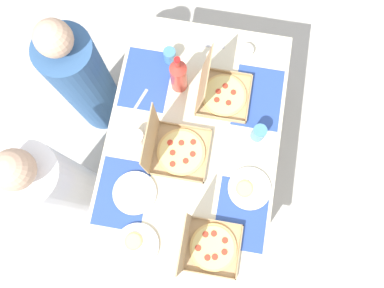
{
  "coord_description": "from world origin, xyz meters",
  "views": [
    {
      "loc": [
        -0.44,
        -0.07,
        2.67
      ],
      "look_at": [
        0.0,
        0.0,
        0.73
      ],
      "focal_mm": 34.6,
      "sensor_mm": 36.0,
      "label": 1
    }
  ],
  "objects_px": {
    "cup_dark": "(170,56)",
    "condiment_bowl": "(246,51)",
    "plate_near_left": "(135,193)",
    "diner_left_seat": "(59,185)",
    "soda_bottle": "(179,76)",
    "pizza_box_center": "(207,246)",
    "cup_clear_right": "(259,133)",
    "diner_right_seat": "(86,82)",
    "plate_middle": "(249,188)",
    "pizza_box_corner_right": "(175,150)",
    "plate_far_left": "(137,245)",
    "cup_clear_left": "(137,138)",
    "pizza_box_edge_far": "(220,92)"
  },
  "relations": [
    {
      "from": "cup_dark",
      "to": "condiment_bowl",
      "type": "distance_m",
      "value": 0.43
    },
    {
      "from": "plate_near_left",
      "to": "diner_left_seat",
      "type": "xyz_separation_m",
      "value": [
        -0.01,
        0.48,
        -0.21
      ]
    },
    {
      "from": "diner_left_seat",
      "to": "soda_bottle",
      "type": "bearing_deg",
      "value": -42.95
    },
    {
      "from": "cup_dark",
      "to": "diner_left_seat",
      "type": "distance_m",
      "value": 0.98
    },
    {
      "from": "pizza_box_center",
      "to": "soda_bottle",
      "type": "relative_size",
      "value": 0.94
    },
    {
      "from": "pizza_box_center",
      "to": "cup_clear_right",
      "type": "height_order",
      "value": "pizza_box_center"
    },
    {
      "from": "cup_clear_right",
      "to": "condiment_bowl",
      "type": "height_order",
      "value": "cup_clear_right"
    },
    {
      "from": "diner_left_seat",
      "to": "diner_right_seat",
      "type": "relative_size",
      "value": 1.02
    },
    {
      "from": "cup_clear_right",
      "to": "diner_right_seat",
      "type": "xyz_separation_m",
      "value": [
        0.22,
        1.06,
        -0.26
      ]
    },
    {
      "from": "plate_near_left",
      "to": "plate_middle",
      "type": "bearing_deg",
      "value": -78.07
    },
    {
      "from": "cup_clear_right",
      "to": "diner_left_seat",
      "type": "relative_size",
      "value": 0.09
    },
    {
      "from": "soda_bottle",
      "to": "cup_clear_right",
      "type": "bearing_deg",
      "value": -114.89
    },
    {
      "from": "pizza_box_center",
      "to": "pizza_box_corner_right",
      "type": "bearing_deg",
      "value": 28.39
    },
    {
      "from": "plate_near_left",
      "to": "pizza_box_corner_right",
      "type": "bearing_deg",
      "value": -33.25
    },
    {
      "from": "pizza_box_corner_right",
      "to": "soda_bottle",
      "type": "bearing_deg",
      "value": 6.49
    },
    {
      "from": "cup_clear_right",
      "to": "condiment_bowl",
      "type": "distance_m",
      "value": 0.49
    },
    {
      "from": "cup_clear_right",
      "to": "diner_left_seat",
      "type": "bearing_deg",
      "value": 111.94
    },
    {
      "from": "plate_middle",
      "to": "cup_clear_right",
      "type": "distance_m",
      "value": 0.3
    },
    {
      "from": "plate_middle",
      "to": "diner_right_seat",
      "type": "height_order",
      "value": "diner_right_seat"
    },
    {
      "from": "cup_clear_right",
      "to": "pizza_box_corner_right",
      "type": "bearing_deg",
      "value": 110.97
    },
    {
      "from": "plate_far_left",
      "to": "soda_bottle",
      "type": "bearing_deg",
      "value": -3.92
    },
    {
      "from": "soda_bottle",
      "to": "cup_clear_left",
      "type": "distance_m",
      "value": 0.39
    },
    {
      "from": "pizza_box_center",
      "to": "cup_dark",
      "type": "bearing_deg",
      "value": 20.6
    },
    {
      "from": "pizza_box_center",
      "to": "diner_right_seat",
      "type": "distance_m",
      "value": 1.25
    },
    {
      "from": "diner_right_seat",
      "to": "pizza_box_center",
      "type": "bearing_deg",
      "value": -133.18
    },
    {
      "from": "pizza_box_center",
      "to": "condiment_bowl",
      "type": "xyz_separation_m",
      "value": [
        1.09,
        -0.05,
        -0.03
      ]
    },
    {
      "from": "plate_middle",
      "to": "plate_near_left",
      "type": "bearing_deg",
      "value": 101.93
    },
    {
      "from": "pizza_box_center",
      "to": "diner_left_seat",
      "type": "distance_m",
      "value": 0.94
    },
    {
      "from": "plate_near_left",
      "to": "soda_bottle",
      "type": "xyz_separation_m",
      "value": [
        0.63,
        -0.12,
        0.12
      ]
    },
    {
      "from": "pizza_box_edge_far",
      "to": "plate_middle",
      "type": "distance_m",
      "value": 0.54
    },
    {
      "from": "plate_near_left",
      "to": "diner_right_seat",
      "type": "bearing_deg",
      "value": 36.94
    },
    {
      "from": "pizza_box_edge_far",
      "to": "cup_clear_right",
      "type": "height_order",
      "value": "pizza_box_edge_far"
    },
    {
      "from": "pizza_box_edge_far",
      "to": "cup_clear_left",
      "type": "xyz_separation_m",
      "value": [
        -0.32,
        0.39,
        -0.01
      ]
    },
    {
      "from": "plate_far_left",
      "to": "diner_left_seat",
      "type": "height_order",
      "value": "diner_left_seat"
    },
    {
      "from": "soda_bottle",
      "to": "condiment_bowl",
      "type": "xyz_separation_m",
      "value": [
        0.26,
        -0.34,
        -0.11
      ]
    },
    {
      "from": "plate_middle",
      "to": "cup_clear_right",
      "type": "relative_size",
      "value": 2.07
    },
    {
      "from": "plate_far_left",
      "to": "cup_dark",
      "type": "distance_m",
      "value": 1.03
    },
    {
      "from": "diner_right_seat",
      "to": "plate_near_left",
      "type": "bearing_deg",
      "value": -143.06
    },
    {
      "from": "pizza_box_corner_right",
      "to": "plate_middle",
      "type": "relative_size",
      "value": 1.45
    },
    {
      "from": "plate_near_left",
      "to": "plate_middle",
      "type": "xyz_separation_m",
      "value": [
        0.12,
        -0.58,
        0.0
      ]
    },
    {
      "from": "pizza_box_edge_far",
      "to": "plate_far_left",
      "type": "relative_size",
      "value": 1.41
    },
    {
      "from": "pizza_box_edge_far",
      "to": "plate_far_left",
      "type": "xyz_separation_m",
      "value": [
        -0.86,
        0.29,
        -0.04
      ]
    },
    {
      "from": "soda_bottle",
      "to": "diner_left_seat",
      "type": "xyz_separation_m",
      "value": [
        -0.64,
        0.6,
        -0.33
      ]
    },
    {
      "from": "plate_far_left",
      "to": "soda_bottle",
      "type": "relative_size",
      "value": 0.69
    },
    {
      "from": "pizza_box_center",
      "to": "plate_far_left",
      "type": "bearing_deg",
      "value": 98.75
    },
    {
      "from": "diner_left_seat",
      "to": "condiment_bowl",
      "type": "bearing_deg",
      "value": -46.06
    },
    {
      "from": "condiment_bowl",
      "to": "diner_left_seat",
      "type": "height_order",
      "value": "diner_left_seat"
    },
    {
      "from": "pizza_box_edge_far",
      "to": "plate_far_left",
      "type": "height_order",
      "value": "pizza_box_edge_far"
    },
    {
      "from": "plate_middle",
      "to": "cup_dark",
      "type": "distance_m",
      "value": 0.85
    },
    {
      "from": "plate_far_left",
      "to": "diner_right_seat",
      "type": "relative_size",
      "value": 0.19
    }
  ]
}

